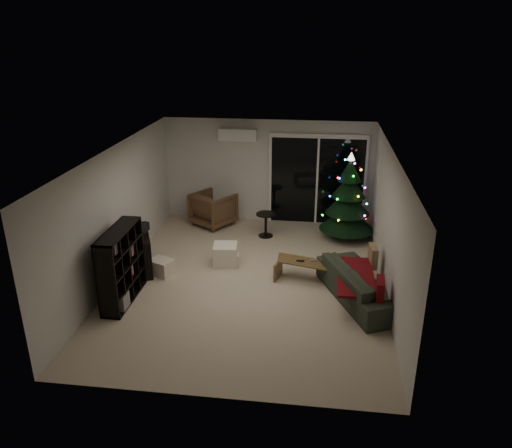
% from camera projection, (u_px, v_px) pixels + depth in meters
% --- Properties ---
extents(room, '(6.50, 7.51, 2.60)m').
position_uv_depth(room, '(280.00, 205.00, 10.47)').
color(room, beige).
rests_on(room, ground).
extents(bookshelf, '(0.63, 1.38, 1.33)m').
position_uv_depth(bookshelf, '(112.00, 265.00, 8.64)').
color(bookshelf, black).
rests_on(bookshelf, floor).
extents(media_cabinet, '(0.88, 1.29, 0.76)m').
position_uv_depth(media_cabinet, '(138.00, 251.00, 9.88)').
color(media_cabinet, black).
rests_on(media_cabinet, floor).
extents(stereo, '(0.38, 0.45, 0.16)m').
position_uv_depth(stereo, '(136.00, 229.00, 9.71)').
color(stereo, black).
rests_on(stereo, media_cabinet).
extents(armchair, '(1.22, 1.23, 0.81)m').
position_uv_depth(armchair, '(213.00, 209.00, 12.05)').
color(armchair, brown).
rests_on(armchair, floor).
extents(ottoman, '(0.52, 0.52, 0.42)m').
position_uv_depth(ottoman, '(225.00, 255.00, 10.11)').
color(ottoman, silver).
rests_on(ottoman, floor).
extents(cardboard_box_a, '(0.53, 0.48, 0.31)m').
position_uv_depth(cardboard_box_a, '(162.00, 267.00, 9.71)').
color(cardboard_box_a, beige).
rests_on(cardboard_box_a, floor).
extents(cardboard_box_b, '(0.39, 0.31, 0.25)m').
position_uv_depth(cardboard_box_b, '(230.00, 260.00, 10.08)').
color(cardboard_box_b, beige).
rests_on(cardboard_box_b, floor).
extents(side_table, '(0.57, 0.57, 0.56)m').
position_uv_depth(side_table, '(266.00, 225.00, 11.43)').
color(side_table, black).
rests_on(side_table, floor).
extents(floor_lamp, '(0.28, 0.28, 1.73)m').
position_uv_depth(floor_lamp, '(229.00, 182.00, 12.54)').
color(floor_lamp, black).
rests_on(floor_lamp, floor).
extents(sofa, '(1.57, 2.23, 0.61)m').
position_uv_depth(sofa, '(360.00, 284.00, 8.77)').
color(sofa, '#303B2B').
rests_on(sofa, floor).
extents(sofa_throw, '(0.65, 1.50, 0.05)m').
position_uv_depth(sofa_throw, '(355.00, 277.00, 8.73)').
color(sofa_throw, maroon).
rests_on(sofa_throw, sofa).
extents(cushion_a, '(0.15, 0.41, 0.40)m').
position_uv_depth(cushion_a, '(373.00, 256.00, 9.25)').
color(cushion_a, '#9F7D55').
rests_on(cushion_a, sofa).
extents(cushion_b, '(0.15, 0.41, 0.40)m').
position_uv_depth(cushion_b, '(380.00, 291.00, 8.05)').
color(cushion_b, maroon).
rests_on(cushion_b, sofa).
extents(coffee_table, '(1.27, 0.71, 0.38)m').
position_uv_depth(coffee_table, '(308.00, 271.00, 9.49)').
color(coffee_table, brown).
rests_on(coffee_table, floor).
extents(remote_a, '(0.15, 0.04, 0.02)m').
position_uv_depth(remote_a, '(300.00, 261.00, 9.43)').
color(remote_a, black).
rests_on(remote_a, coffee_table).
extents(remote_b, '(0.15, 0.09, 0.02)m').
position_uv_depth(remote_b, '(314.00, 260.00, 9.45)').
color(remote_b, slate).
rests_on(remote_b, coffee_table).
extents(christmas_tree, '(1.53, 1.53, 1.99)m').
position_uv_depth(christmas_tree, '(348.00, 196.00, 11.08)').
color(christmas_tree, '#113419').
rests_on(christmas_tree, floor).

